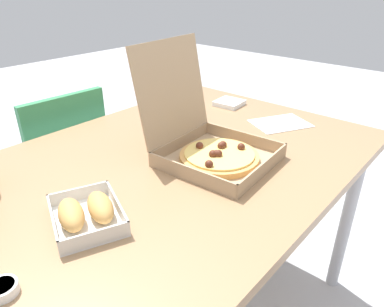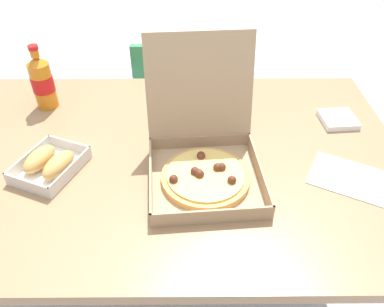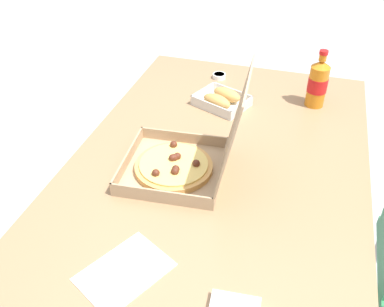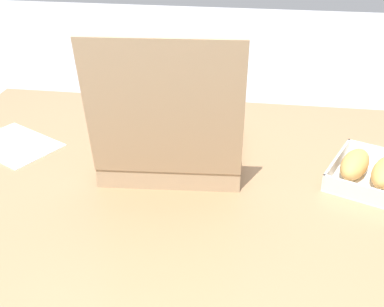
{
  "view_description": "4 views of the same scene",
  "coord_description": "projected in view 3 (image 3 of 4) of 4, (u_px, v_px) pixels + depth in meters",
  "views": [
    {
      "loc": [
        -0.67,
        -0.69,
        1.26
      ],
      "look_at": [
        0.06,
        -0.05,
        0.76
      ],
      "focal_mm": 32.97,
      "sensor_mm": 36.0,
      "label": 1
    },
    {
      "loc": [
        0.06,
        -0.9,
        1.48
      ],
      "look_at": [
        0.07,
        -0.02,
        0.76
      ],
      "focal_mm": 36.06,
      "sensor_mm": 36.0,
      "label": 2
    },
    {
      "loc": [
        1.08,
        0.23,
        1.59
      ],
      "look_at": [
        0.02,
        -0.09,
        0.76
      ],
      "focal_mm": 39.72,
      "sensor_mm": 36.0,
      "label": 3
    },
    {
      "loc": [
        -0.09,
        0.89,
        1.32
      ],
      "look_at": [
        0.06,
        -0.08,
        0.78
      ],
      "focal_mm": 46.29,
      "sensor_mm": 36.0,
      "label": 4
    }
  ],
  "objects": [
    {
      "name": "dining_table",
      "position": [
        219.0,
        175.0,
        1.43
      ],
      "size": [
        1.41,
        0.94,
        0.74
      ],
      "color": "#997551",
      "rests_on": "ground_plane"
    },
    {
      "name": "bread_side_box",
      "position": [
        222.0,
        99.0,
        1.64
      ],
      "size": [
        0.21,
        0.23,
        0.06
      ],
      "color": "white",
      "rests_on": "dining_table"
    },
    {
      "name": "ground_plane",
      "position": [
        213.0,
        295.0,
        1.83
      ],
      "size": [
        10.0,
        10.0,
        0.0
      ],
      "primitive_type": "plane",
      "color": "#B2B2B7"
    },
    {
      "name": "paper_menu",
      "position": [
        125.0,
        272.0,
        1.02
      ],
      "size": [
        0.26,
        0.23,
        0.0
      ],
      "primitive_type": "cube",
      "rotation": [
        0.0,
        0.0,
        -0.49
      ],
      "color": "white",
      "rests_on": "dining_table"
    },
    {
      "name": "dipping_sauce_cup",
      "position": [
        219.0,
        76.0,
        1.83
      ],
      "size": [
        0.06,
        0.06,
        0.02
      ],
      "color": "white",
      "rests_on": "dining_table"
    },
    {
      "name": "cola_bottle",
      "position": [
        318.0,
        83.0,
        1.6
      ],
      "size": [
        0.07,
        0.07,
        0.22
      ],
      "color": "orange",
      "rests_on": "dining_table"
    },
    {
      "name": "pizza_box_open",
      "position": [
        185.0,
        159.0,
        1.3
      ],
      "size": [
        0.33,
        0.39,
        0.34
      ],
      "color": "tan",
      "rests_on": "dining_table"
    }
  ]
}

